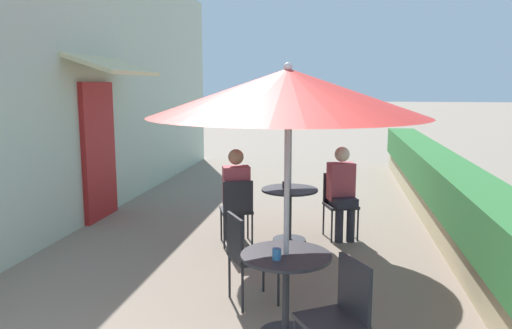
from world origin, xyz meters
The scene contains 14 objects.
cafe_facade_wall centered at (-2.54, 5.55, 2.09)m, with size 0.98×11.37×4.20m.
planter_hedge centered at (2.75, 5.59, 0.54)m, with size 0.60×10.37×1.01m.
patio_table_near centered at (0.83, 1.87, 0.50)m, with size 0.74×0.74×0.71m.
patio_umbrella_near centered at (0.83, 1.87, 2.00)m, with size 2.17×2.17×2.23m.
cafe_chair_near_left centered at (1.27, 1.30, 0.52)m, with size 0.55×0.55×0.87m.
cafe_chair_near_right centered at (0.40, 2.44, 0.52)m, with size 0.55×0.55×0.87m.
coffee_cup_near centered at (0.77, 1.73, 0.75)m, with size 0.07×0.07×0.09m.
patio_table_mid centered at (0.62, 4.42, 0.50)m, with size 0.74×0.74×0.71m.
patio_umbrella_mid centered at (0.62, 4.42, 2.00)m, with size 2.17×2.17×2.23m.
cafe_chair_mid_left centered at (-0.03, 4.12, 0.52)m, with size 0.51×0.51×0.87m.
seated_patron_mid_left centered at (-0.06, 4.22, 0.69)m, with size 0.43×0.48×1.25m.
cafe_chair_mid_right centered at (1.27, 4.73, 0.52)m, with size 0.51×0.51×0.87m.
seated_patron_mid_right centered at (1.30, 4.62, 0.69)m, with size 0.43×0.48×1.25m.
coffee_cup_mid centered at (0.55, 4.45, 0.75)m, with size 0.07×0.07×0.09m.
Camera 1 is at (1.21, -1.99, 2.07)m, focal length 35.00 mm.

